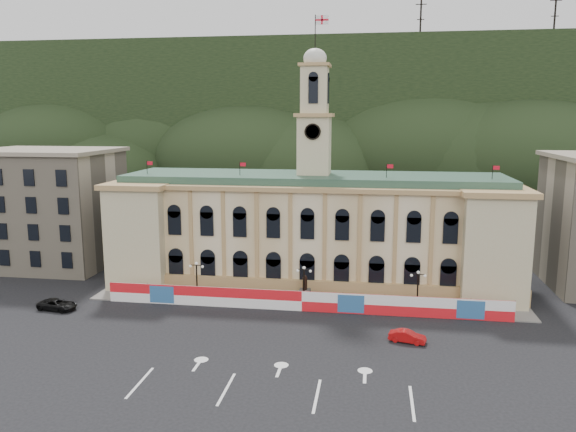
# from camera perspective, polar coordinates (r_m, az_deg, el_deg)

# --- Properties ---
(ground) EXTENTS (260.00, 260.00, 0.00)m
(ground) POSITION_cam_1_polar(r_m,az_deg,el_deg) (56.36, -0.60, -14.69)
(ground) COLOR black
(ground) RESTS_ON ground
(lane_markings) EXTENTS (26.00, 10.00, 0.02)m
(lane_markings) POSITION_cam_1_polar(r_m,az_deg,el_deg) (51.92, -1.53, -16.97)
(lane_markings) COLOR white
(lane_markings) RESTS_ON ground
(hill_ridge) EXTENTS (230.00, 80.00, 64.00)m
(hill_ridge) POSITION_cam_1_polar(r_m,az_deg,el_deg) (172.73, 6.04, 8.65)
(hill_ridge) COLOR black
(hill_ridge) RESTS_ON ground
(city_hall) EXTENTS (56.20, 17.60, 37.10)m
(city_hall) POSITION_cam_1_polar(r_m,az_deg,el_deg) (80.13, 2.59, -1.28)
(city_hall) COLOR beige
(city_hall) RESTS_ON ground
(side_building_left) EXTENTS (21.00, 17.00, 18.60)m
(side_building_left) POSITION_cam_1_polar(r_m,az_deg,el_deg) (97.30, -23.23, 0.81)
(side_building_left) COLOR tan
(side_building_left) RESTS_ON ground
(hoarding_fence) EXTENTS (50.00, 0.44, 2.50)m
(hoarding_fence) POSITION_cam_1_polar(r_m,az_deg,el_deg) (69.76, 1.47, -8.62)
(hoarding_fence) COLOR red
(hoarding_fence) RESTS_ON ground
(pavement) EXTENTS (56.00, 5.50, 0.16)m
(pavement) POSITION_cam_1_polar(r_m,az_deg,el_deg) (72.66, 1.69, -8.83)
(pavement) COLOR slate
(pavement) RESTS_ON ground
(statue) EXTENTS (1.40, 1.40, 3.72)m
(statue) POSITION_cam_1_polar(r_m,az_deg,el_deg) (72.55, 1.72, -7.93)
(statue) COLOR #595651
(statue) RESTS_ON ground
(lamp_left) EXTENTS (1.96, 0.44, 5.15)m
(lamp_left) POSITION_cam_1_polar(r_m,az_deg,el_deg) (73.99, -9.25, -6.17)
(lamp_left) COLOR black
(lamp_left) RESTS_ON ground
(lamp_center) EXTENTS (1.96, 0.44, 5.15)m
(lamp_center) POSITION_cam_1_polar(r_m,az_deg,el_deg) (71.04, 1.63, -6.73)
(lamp_center) COLOR black
(lamp_center) RESTS_ON ground
(lamp_right) EXTENTS (1.96, 0.44, 5.15)m
(lamp_right) POSITION_cam_1_polar(r_m,az_deg,el_deg) (70.78, 13.04, -7.06)
(lamp_right) COLOR black
(lamp_right) RESTS_ON ground
(red_sedan) EXTENTS (3.08, 4.49, 1.28)m
(red_sedan) POSITION_cam_1_polar(r_m,az_deg,el_deg) (62.05, 12.03, -11.88)
(red_sedan) COLOR #AD0C0D
(red_sedan) RESTS_ON ground
(black_suv) EXTENTS (3.46, 5.44, 1.36)m
(black_suv) POSITION_cam_1_polar(r_m,az_deg,el_deg) (75.82, -22.40, -8.32)
(black_suv) COLOR black
(black_suv) RESTS_ON ground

